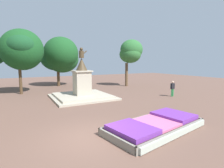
% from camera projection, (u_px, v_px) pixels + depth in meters
% --- Properties ---
extents(ground_plane, '(74.30, 74.30, 0.00)m').
position_uv_depth(ground_plane, '(89.00, 138.00, 8.06)').
color(ground_plane, brown).
extents(flower_planter, '(5.79, 3.48, 0.55)m').
position_uv_depth(flower_planter, '(156.00, 125.00, 9.04)').
color(flower_planter, '#38281C').
rests_on(flower_planter, ground_plane).
extents(statue_monument, '(5.65, 5.65, 4.87)m').
position_uv_depth(statue_monument, '(82.00, 89.00, 17.07)').
color(statue_monument, '#B1A692').
rests_on(statue_monument, ground_plane).
extents(pedestrian_near_planter, '(0.57, 0.24, 1.59)m').
position_uv_depth(pedestrian_near_planter, '(173.00, 88.00, 17.76)').
color(pedestrian_near_planter, '#338C4C').
rests_on(pedestrian_near_planter, ground_plane).
extents(park_tree_behind_statue, '(3.36, 3.18, 6.71)m').
position_uv_depth(park_tree_behind_statue, '(131.00, 52.00, 25.13)').
color(park_tree_behind_statue, brown).
rests_on(park_tree_behind_statue, ground_plane).
extents(park_tree_far_right, '(4.51, 4.74, 7.07)m').
position_uv_depth(park_tree_far_right, '(22.00, 49.00, 18.96)').
color(park_tree_far_right, '#4C3823').
rests_on(park_tree_far_right, ground_plane).
extents(park_tree_street_side, '(5.42, 6.04, 7.11)m').
position_uv_depth(park_tree_street_side, '(60.00, 56.00, 25.66)').
color(park_tree_street_side, '#4C3823').
rests_on(park_tree_street_side, ground_plane).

